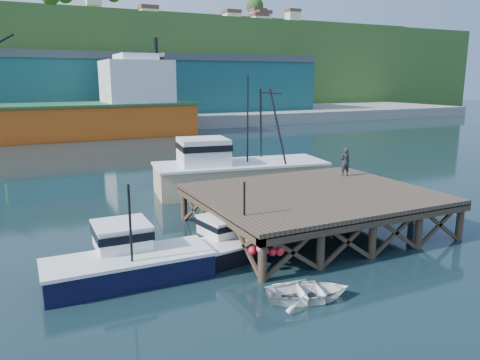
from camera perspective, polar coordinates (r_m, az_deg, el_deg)
ground at (r=23.39m, az=-2.45°, el=-7.85°), size 300.00×300.00×0.00m
wharf at (r=25.27m, az=9.18°, el=-1.86°), size 12.00×10.00×2.62m
far_quay at (r=90.84m, az=-20.63°, el=7.09°), size 160.00×40.00×2.00m
warehouse_mid at (r=85.60m, az=-20.56°, el=10.51°), size 28.00×16.00×9.00m
warehouse_right at (r=93.56m, az=-1.63°, el=11.36°), size 30.00×16.00×9.00m
cargo_ship at (r=68.31m, az=-25.98°, el=7.11°), size 55.50×10.00×13.75m
hillside at (r=120.49m, az=-22.49°, el=12.82°), size 220.00×50.00×22.00m
boat_navy at (r=19.86m, az=-13.59°, el=-9.37°), size 6.70×3.56×4.17m
boat_black at (r=21.82m, az=-0.76°, el=-7.48°), size 6.16×5.12×3.64m
trawler at (r=33.70m, az=-0.34°, el=1.44°), size 12.83×6.19×8.24m
dinghy at (r=17.98m, az=8.26°, el=-13.28°), size 3.71×3.10×0.66m
dockworker at (r=29.59m, az=12.70°, el=2.15°), size 0.69×0.51×1.73m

